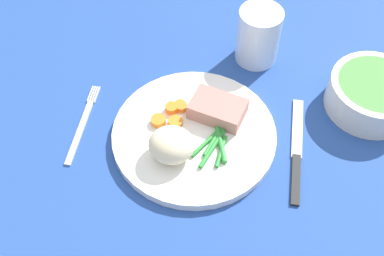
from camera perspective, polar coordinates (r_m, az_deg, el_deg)
name	(u,v)px	position (r cm, az deg, el deg)	size (l,w,h in cm)	color
dining_table	(196,132)	(79.17, 0.45, -0.54)	(120.00, 90.00, 2.00)	#234793
dinner_plate	(192,135)	(76.68, 0.00, -0.80)	(26.67, 26.67, 1.60)	white
meat_portion	(218,109)	(77.20, 3.13, 2.33)	(8.75, 5.77, 2.86)	#B2756B
mashed_potatoes	(171,145)	(71.50, -2.51, -2.07)	(7.05, 6.54, 5.10)	beige
carrot_slices	(172,114)	(77.68, -2.45, 1.73)	(5.42, 6.03, 1.17)	orange
green_beans	(215,145)	(74.17, 2.82, -2.05)	(5.91, 9.19, 0.87)	#2D8C38
fork	(83,124)	(80.85, -13.10, 0.50)	(1.44, 16.60, 0.40)	silver
knife	(297,152)	(77.33, 12.56, -2.82)	(1.70, 20.50, 0.64)	black
water_glass	(258,39)	(87.18, 7.99, 10.63)	(7.77, 7.77, 10.48)	silver
salad_bowl	(373,93)	(84.61, 21.05, 3.96)	(14.92, 14.92, 5.74)	silver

